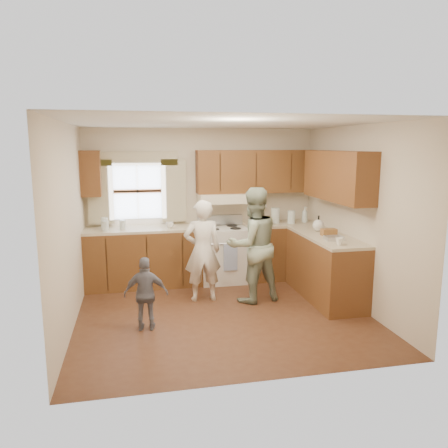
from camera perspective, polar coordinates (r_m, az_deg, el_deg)
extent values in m
plane|color=#482616|center=(5.98, -0.16, -11.63)|extent=(3.80, 3.80, 0.00)
plane|color=white|center=(5.55, -0.17, 13.06)|extent=(3.80, 3.80, 0.00)
plane|color=beige|center=(7.33, -2.93, 2.57)|extent=(3.80, 0.00, 3.80)
plane|color=beige|center=(3.97, 4.95, -4.02)|extent=(3.80, 0.00, 3.80)
plane|color=beige|center=(5.57, -19.66, -0.45)|extent=(0.00, 3.50, 3.50)
plane|color=beige|center=(6.29, 17.04, 0.86)|extent=(0.00, 3.50, 3.50)
cube|color=#49230F|center=(7.11, -10.42, -4.41)|extent=(1.82, 0.60, 0.90)
cube|color=#49230F|center=(7.51, 7.29, -3.54)|extent=(1.22, 0.60, 0.90)
cube|color=#3C1F0E|center=(6.61, 13.03, -5.62)|extent=(0.60, 1.65, 0.90)
cube|color=#C6B994|center=(7.01, -10.54, -0.68)|extent=(1.82, 0.60, 0.04)
cube|color=#C6B994|center=(7.41, 7.37, -0.01)|extent=(1.22, 0.60, 0.04)
cube|color=#C6B994|center=(6.50, 13.20, -1.63)|extent=(0.60, 1.65, 0.04)
cube|color=#49230F|center=(7.32, 4.27, 6.87)|extent=(2.00, 0.33, 0.70)
cube|color=#3C1F0E|center=(7.06, -17.02, 6.33)|extent=(0.30, 0.33, 0.70)
cube|color=#3C1F0E|center=(6.44, 14.61, 6.11)|extent=(0.33, 1.65, 0.70)
cube|color=beige|center=(7.15, -0.27, 3.39)|extent=(0.76, 0.45, 0.15)
cube|color=silver|center=(7.20, -11.23, 4.25)|extent=(0.90, 0.03, 0.90)
cube|color=#EBBF45|center=(7.17, -15.87, 4.03)|extent=(0.40, 0.05, 1.02)
cube|color=#EBBF45|center=(7.18, -6.58, 4.36)|extent=(0.40, 0.05, 1.02)
cube|color=#EBBF45|center=(7.12, -11.37, 8.38)|extent=(1.30, 0.05, 0.22)
cylinder|color=white|center=(7.45, 4.44, 2.44)|extent=(0.27, 0.12, 0.12)
imported|color=silver|center=(6.93, -7.11, -0.13)|extent=(0.16, 0.16, 0.10)
imported|color=silver|center=(7.51, 10.50, 1.23)|extent=(0.14, 0.14, 0.26)
imported|color=silver|center=(7.22, 5.63, 0.12)|extent=(0.22, 0.22, 0.05)
imported|color=silver|center=(5.91, 14.85, -2.20)|extent=(0.12, 0.12, 0.10)
cylinder|color=silver|center=(6.96, -15.35, 0.02)|extent=(0.11, 0.11, 0.19)
cylinder|color=silver|center=(6.88, -15.22, -0.24)|extent=(0.09, 0.09, 0.16)
cube|color=olive|center=(7.09, 4.86, -0.18)|extent=(0.24, 0.18, 0.02)
cube|color=gold|center=(7.28, 5.45, 0.42)|extent=(0.19, 0.13, 0.10)
cylinder|color=silver|center=(7.35, 6.72, 1.11)|extent=(0.15, 0.15, 0.26)
cylinder|color=silver|center=(7.38, 8.79, 0.90)|extent=(0.13, 0.13, 0.21)
sphere|color=silver|center=(6.77, 12.23, -0.18)|extent=(0.18, 0.18, 0.18)
cube|color=olive|center=(6.49, 13.53, -1.04)|extent=(0.22, 0.12, 0.10)
cube|color=silver|center=(6.19, 14.16, -1.81)|extent=(0.25, 0.17, 0.06)
cylinder|color=silver|center=(6.96, -13.11, -0.08)|extent=(0.09, 0.09, 0.14)
cube|color=silver|center=(7.23, -0.12, -3.99)|extent=(0.76, 0.64, 0.90)
cube|color=#B7B7BC|center=(7.37, -0.53, 0.57)|extent=(0.76, 0.10, 0.16)
cylinder|color=#B7B7BC|center=(6.87, 0.42, -2.61)|extent=(0.68, 0.03, 0.03)
cube|color=#4964AA|center=(6.91, 0.86, -4.40)|extent=(0.22, 0.02, 0.42)
cylinder|color=black|center=(7.21, -1.71, -0.32)|extent=(0.18, 0.18, 0.01)
cylinder|color=black|center=(7.28, 1.08, -0.22)|extent=(0.18, 0.18, 0.01)
cylinder|color=black|center=(6.97, -1.35, -0.69)|extent=(0.18, 0.18, 0.01)
cylinder|color=black|center=(7.04, 1.53, -0.58)|extent=(0.18, 0.18, 0.01)
imported|color=silver|center=(6.27, -2.83, -3.51)|extent=(0.54, 0.36, 1.47)
imported|color=#28462C|center=(6.24, 3.80, -2.76)|extent=(0.92, 0.79, 1.65)
imported|color=slate|center=(5.43, -10.14, -8.97)|extent=(0.56, 0.29, 0.91)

